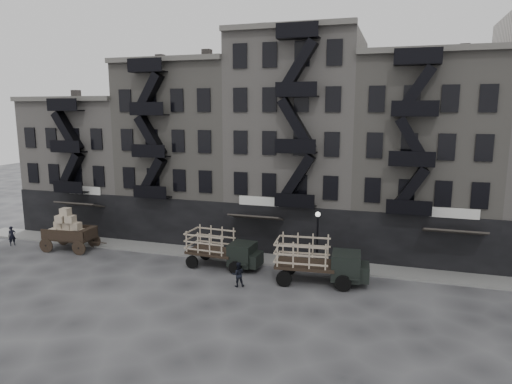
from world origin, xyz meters
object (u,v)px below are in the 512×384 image
(pedestrian_west, at_px, (12,236))
(pedestrian_mid, at_px, (238,274))
(wagon, at_px, (68,226))
(stake_truck_west, at_px, (222,246))
(stake_truck_east, at_px, (319,258))
(horse, at_px, (65,236))

(pedestrian_west, xyz_separation_m, pedestrian_mid, (21.22, -2.87, -0.00))
(wagon, bearing_deg, stake_truck_west, -4.66)
(stake_truck_west, height_order, stake_truck_east, stake_truck_east)
(stake_truck_west, xyz_separation_m, pedestrian_mid, (2.35, -3.13, -0.75))
(pedestrian_west, bearing_deg, horse, -35.65)
(wagon, relative_size, stake_truck_east, 0.69)
(stake_truck_west, xyz_separation_m, pedestrian_west, (-18.86, -0.26, -0.75))
(stake_truck_west, bearing_deg, horse, 178.85)
(stake_truck_west, xyz_separation_m, stake_truck_east, (7.19, -0.95, 0.16))
(horse, relative_size, pedestrian_mid, 1.07)
(stake_truck_west, distance_m, pedestrian_west, 18.88)
(horse, distance_m, stake_truck_east, 22.14)
(pedestrian_mid, bearing_deg, horse, -39.93)
(horse, relative_size, stake_truck_east, 0.28)
(stake_truck_west, relative_size, pedestrian_mid, 3.43)
(wagon, distance_m, pedestrian_west, 5.60)
(pedestrian_west, distance_m, pedestrian_mid, 21.41)
(wagon, bearing_deg, pedestrian_west, -179.95)
(horse, xyz_separation_m, wagon, (1.41, -1.19, 1.25))
(pedestrian_west, bearing_deg, wagon, -52.94)
(wagon, distance_m, stake_truck_east, 20.63)
(wagon, distance_m, stake_truck_west, 13.41)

